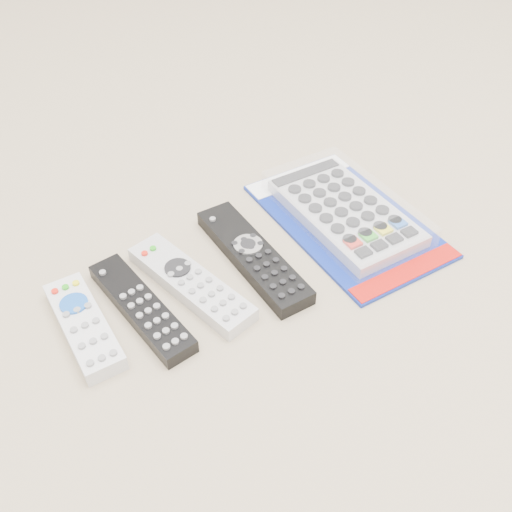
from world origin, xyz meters
TOP-DOWN VIEW (x-y plane):
  - remote_small_grey at (-0.21, 0.01)m, footprint 0.07×0.17m
  - remote_slim_black at (-0.14, -0.01)m, footprint 0.04×0.20m
  - remote_silver_dvd at (-0.07, -0.01)m, footprint 0.07×0.21m
  - remote_large_black at (0.03, -0.02)m, footprint 0.08×0.23m
  - jumbo_remote_packaged at (0.19, -0.03)m, footprint 0.22×0.32m

SIDE VIEW (x-z plane):
  - remote_slim_black at x=-0.14m, z-range 0.00..0.02m
  - remote_silver_dvd at x=-0.07m, z-range 0.00..0.02m
  - remote_large_black at x=0.03m, z-range 0.00..0.02m
  - remote_small_grey at x=-0.21m, z-range 0.00..0.02m
  - jumbo_remote_packaged at x=0.19m, z-range 0.00..0.04m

